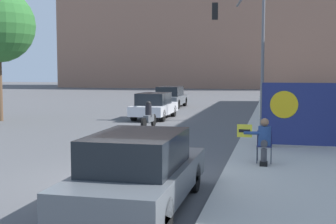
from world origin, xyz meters
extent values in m
plane|color=#4F4F51|center=(0.00, 0.00, 0.00)|extent=(160.00, 160.00, 0.00)
cube|color=#B7B2A8|center=(3.87, 15.00, 0.07)|extent=(3.18, 90.00, 0.14)
cylinder|color=#474C56|center=(3.06, 2.12, 0.36)|extent=(0.03, 0.03, 0.44)
cylinder|color=#474C56|center=(3.43, 2.12, 0.36)|extent=(0.03, 0.03, 0.44)
cylinder|color=#474C56|center=(3.06, 2.49, 0.36)|extent=(0.03, 0.03, 0.44)
cylinder|color=#474C56|center=(3.43, 2.49, 0.36)|extent=(0.03, 0.03, 0.44)
cube|color=navy|center=(3.24, 2.31, 0.59)|extent=(0.40, 0.40, 0.02)
cube|color=navy|center=(3.24, 2.50, 0.79)|extent=(0.40, 0.02, 0.38)
cylinder|color=#424247|center=(3.24, 2.15, 0.69)|extent=(0.18, 0.42, 0.18)
cylinder|color=#424247|center=(3.24, 1.94, 0.36)|extent=(0.16, 0.16, 0.44)
cube|color=black|center=(3.24, 1.88, 0.19)|extent=(0.20, 0.28, 0.10)
cylinder|color=navy|center=(3.24, 2.34, 0.86)|extent=(0.34, 0.34, 0.52)
sphere|color=#936B4C|center=(3.24, 2.34, 1.23)|extent=(0.22, 0.22, 0.22)
cylinder|color=navy|center=(2.92, 2.26, 0.94)|extent=(0.45, 0.09, 0.09)
cube|color=yellow|center=(2.71, 2.26, 1.00)|extent=(0.40, 0.02, 0.35)
cube|color=black|center=(2.71, 2.25, 1.00)|extent=(0.30, 0.01, 0.08)
cylinder|color=black|center=(3.17, 5.10, 0.59)|extent=(0.28, 0.28, 0.90)
cylinder|color=silver|center=(3.17, 5.10, 1.40)|extent=(0.34, 0.34, 0.71)
sphere|color=tan|center=(3.17, 5.10, 1.87)|extent=(0.24, 0.24, 0.24)
cylinder|color=slate|center=(3.06, 4.86, 1.19)|extent=(0.06, 0.06, 2.09)
cube|color=navy|center=(4.35, 4.86, 1.24)|extent=(2.58, 0.02, 1.99)
cylinder|color=yellow|center=(3.78, 4.84, 1.54)|extent=(0.87, 0.01, 0.87)
cylinder|color=slate|center=(2.83, 14.11, 3.24)|extent=(0.16, 0.16, 6.19)
cylinder|color=slate|center=(1.62, 13.91, 6.03)|extent=(0.52, 2.44, 0.11)
cube|color=black|center=(0.41, 13.70, 5.61)|extent=(0.35, 0.35, 0.84)
sphere|color=green|center=(0.41, 13.70, 5.33)|extent=(0.18, 0.18, 0.18)
cube|color=#565B60|center=(1.01, -1.99, 0.55)|extent=(1.81, 4.56, 0.55)
cube|color=black|center=(1.01, -2.17, 1.14)|extent=(1.56, 2.37, 0.64)
cylinder|color=black|center=(0.22, -0.57, 0.32)|extent=(0.22, 0.64, 0.64)
cylinder|color=black|center=(1.81, -0.57, 0.32)|extent=(0.22, 0.64, 0.64)
cylinder|color=black|center=(0.22, -3.40, 0.32)|extent=(0.22, 0.64, 0.64)
cylinder|color=black|center=(1.81, -3.40, 0.32)|extent=(0.22, 0.64, 0.64)
cube|color=silver|center=(-2.86, 13.93, 0.53)|extent=(1.74, 4.19, 0.51)
cube|color=black|center=(-2.86, 13.76, 1.09)|extent=(1.49, 2.18, 0.62)
cylinder|color=black|center=(-3.62, 15.23, 0.32)|extent=(0.22, 0.64, 0.64)
cylinder|color=black|center=(-2.10, 15.23, 0.32)|extent=(0.22, 0.64, 0.64)
cylinder|color=black|center=(-3.62, 12.63, 0.32)|extent=(0.22, 0.64, 0.64)
cylinder|color=black|center=(-2.10, 12.63, 0.32)|extent=(0.22, 0.64, 0.64)
cube|color=#565B60|center=(-3.68, 21.54, 0.55)|extent=(1.78, 4.19, 0.55)
cube|color=black|center=(-3.68, 21.37, 1.14)|extent=(1.53, 2.18, 0.64)
cylinder|color=black|center=(-4.46, 22.84, 0.32)|extent=(0.22, 0.64, 0.64)
cylinder|color=black|center=(-2.90, 22.84, 0.32)|extent=(0.22, 0.64, 0.64)
cylinder|color=black|center=(-4.46, 20.24, 0.32)|extent=(0.22, 0.64, 0.64)
cylinder|color=black|center=(-2.90, 20.24, 0.32)|extent=(0.22, 0.64, 0.64)
cube|color=#565B60|center=(-1.97, 9.54, 0.48)|extent=(0.24, 0.99, 0.32)
cylinder|color=black|center=(-1.97, 9.49, 0.84)|extent=(0.28, 0.28, 0.57)
sphere|color=black|center=(-1.97, 9.49, 1.14)|extent=(0.24, 0.24, 0.24)
cylinder|color=black|center=(-1.97, 10.36, 0.30)|extent=(0.10, 0.60, 0.60)
cylinder|color=black|center=(-1.97, 8.72, 0.30)|extent=(0.10, 0.60, 0.60)
camera|label=1|loc=(3.51, -10.42, 2.65)|focal=50.00mm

